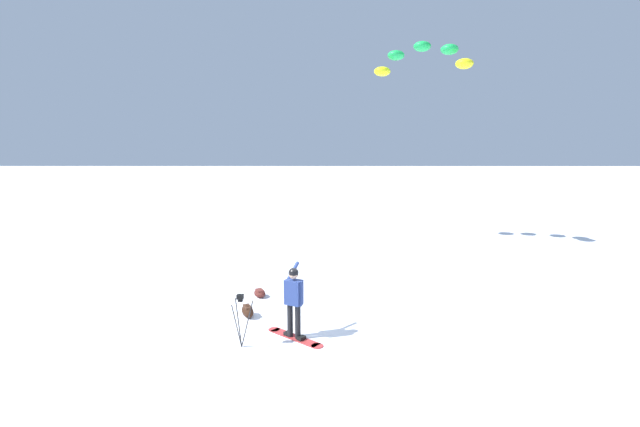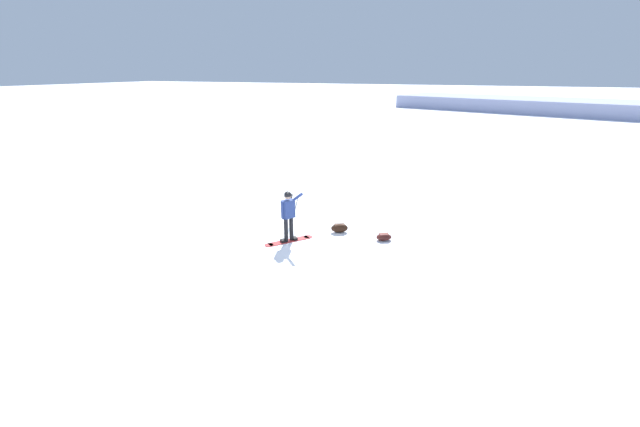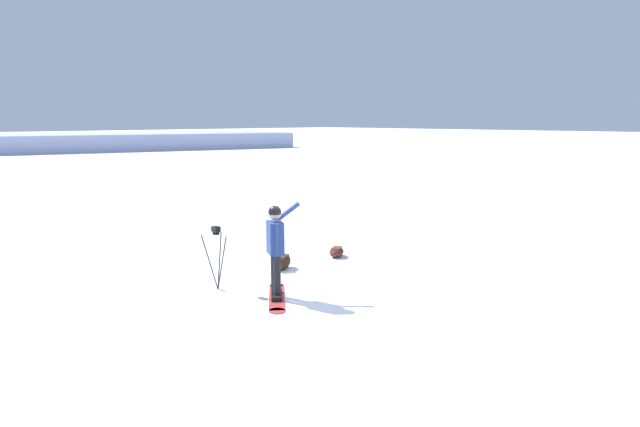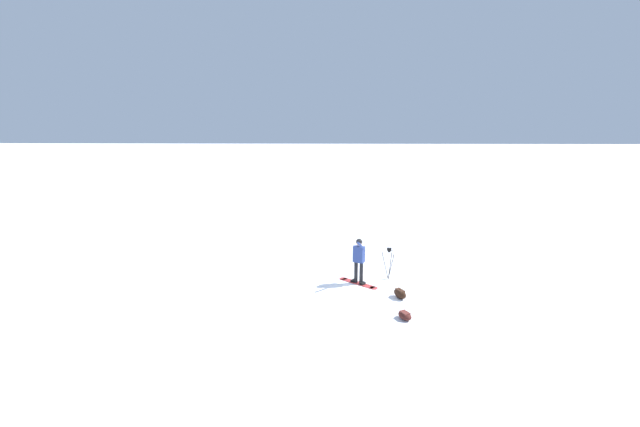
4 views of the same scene
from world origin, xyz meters
TOP-DOWN VIEW (x-y plane):
  - ground_plane at (0.00, 0.00)m, footprint 300.00×300.00m
  - snowboarder at (0.65, -0.28)m, footprint 0.78×0.47m
  - snowboard at (0.65, -0.27)m, footprint 1.21×1.41m
  - gear_bag_large at (-0.68, -1.66)m, footprint 0.67×0.53m
  - camera_tripod at (1.16, -1.48)m, footprint 0.50×0.47m
  - gear_bag_small at (-2.33, -1.57)m, footprint 0.61×0.54m
  - distant_ridge at (-14.97, -51.63)m, footprint 46.11×22.97m

SIDE VIEW (x-z plane):
  - ground_plane at x=0.00m, z-range 0.00..0.00m
  - snowboard at x=0.65m, z-range -0.03..0.07m
  - gear_bag_small at x=-2.33m, z-range 0.01..0.24m
  - gear_bag_large at x=-0.68m, z-range 0.01..0.33m
  - distant_ridge at x=-14.97m, z-range 0.00..1.76m
  - camera_tripod at x=1.16m, z-range 0.28..1.55m
  - snowboarder at x=0.65m, z-range 0.19..1.98m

